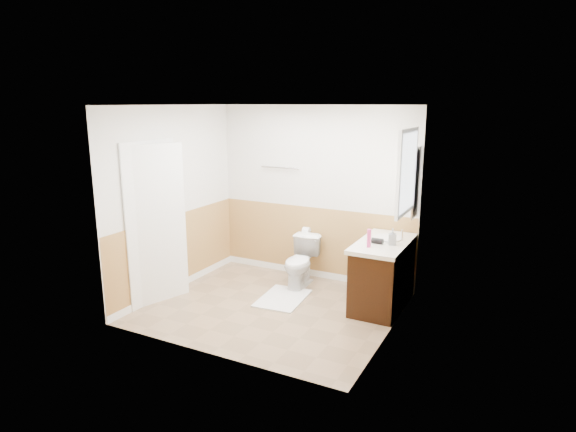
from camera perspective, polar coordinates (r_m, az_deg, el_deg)
The scene contains 32 objects.
floor at distance 6.23m, azimuth -1.90°, elevation -10.73°, with size 3.00×3.00×0.00m, color #8C7051.
ceiling at distance 5.69m, azimuth -2.10°, elevation 12.93°, with size 3.00×3.00×0.00m, color white.
wall_back at distance 6.97m, azimuth 3.22°, elevation 2.65°, with size 3.00×3.00×0.00m, color silver.
wall_front at distance 4.77m, azimuth -9.62°, elevation -2.50°, with size 3.00×3.00×0.00m, color silver.
wall_left at distance 6.68m, azimuth -13.32°, elevation 1.84°, with size 3.00×3.00×0.00m, color silver.
wall_right at distance 5.28m, azimuth 12.36°, elevation -1.09°, with size 3.00×3.00×0.00m, color silver.
wainscot_back at distance 7.14m, azimuth 3.10°, elevation -3.30°, with size 3.00×3.00×0.00m, color #AF7C46.
wainscot_front at distance 5.04m, azimuth -9.20°, elevation -10.71°, with size 3.00×3.00×0.00m, color #AF7C46.
wainscot_left at distance 6.85m, azimuth -12.91°, elevation -4.33°, with size 2.60×2.60×0.00m, color #AF7C46.
wainscot_right at distance 5.52m, azimuth 11.85°, elevation -8.64°, with size 2.60×2.60×0.00m, color #AF7C46.
toilet at distance 6.80m, azimuth 1.48°, elevation -5.47°, with size 0.39×0.68×0.70m, color white.
bath_mat at distance 6.47m, azimuth -0.62°, elevation -9.67°, with size 0.55×0.80×0.02m, color white.
vanity_cabinet at distance 6.24m, azimuth 11.09°, elevation -6.96°, with size 0.55×1.10×0.80m, color black.
vanity_knob_left at distance 6.19m, azimuth 8.21°, elevation -5.56°, with size 0.03×0.03×0.03m, color #B9B8BF.
vanity_knob_right at distance 6.37m, azimuth 8.80°, elevation -5.03°, with size 0.03×0.03×0.03m, color #BAB9C0.
countertop at distance 6.12m, azimuth 11.17°, elevation -3.20°, with size 0.60×1.15×0.05m, color silver.
sink_basin at distance 6.24m, azimuth 11.66°, elevation -2.55°, with size 0.36×0.36×0.02m, color white.
faucet at distance 6.18m, azimuth 13.29°, elevation -2.21°, with size 0.02×0.02×0.14m, color #B3B4BA.
lotion_bottle at distance 5.82m, azimuth 9.52°, elevation -2.60°, with size 0.05×0.05×0.22m, color #CA3479.
soap_dispenser at distance 5.97m, azimuth 12.21°, elevation -2.40°, with size 0.09×0.09×0.20m, color gray.
hair_dryer_body at distance 6.00m, azimuth 10.50°, elevation -2.91°, with size 0.07×0.07×0.14m, color black.
hair_dryer_handle at distance 6.07m, azimuth 10.39°, elevation -3.00°, with size 0.03×0.03×0.07m, color black.
mirror_panel at distance 6.28m, azimuth 14.91°, elevation 3.82°, with size 0.02×0.35×0.90m, color silver.
window_frame at distance 5.76m, azimuth 13.85°, elevation 5.08°, with size 0.04×0.80×1.00m, color white.
window_glass at distance 5.75m, azimuth 14.01°, elevation 5.06°, with size 0.01×0.70×0.90m, color white.
door at distance 6.33m, azimuth -15.14°, elevation -1.02°, with size 0.05×0.80×2.04m, color white.
door_frame at distance 6.38m, azimuth -15.65°, elevation -0.85°, with size 0.02×0.92×2.10m, color white.
door_knob at distance 6.55m, azimuth -12.79°, elevation -1.04°, with size 0.06×0.06×0.06m, color silver.
towel_bar at distance 7.11m, azimuth -0.99°, elevation 5.73°, with size 0.02×0.02×0.62m, color silver.
tp_holder_bar at distance 7.07m, azimuth 2.18°, elevation -1.76°, with size 0.02×0.02×0.14m, color silver.
tp_roll at distance 7.07m, azimuth 2.18°, elevation -1.76°, with size 0.11×0.11×0.10m, color white.
tp_sheet at distance 7.10m, azimuth 2.17°, elevation -2.62°, with size 0.10×0.01×0.16m, color white.
Camera 1 is at (2.78, -4.97, 2.53)m, focal length 30.17 mm.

